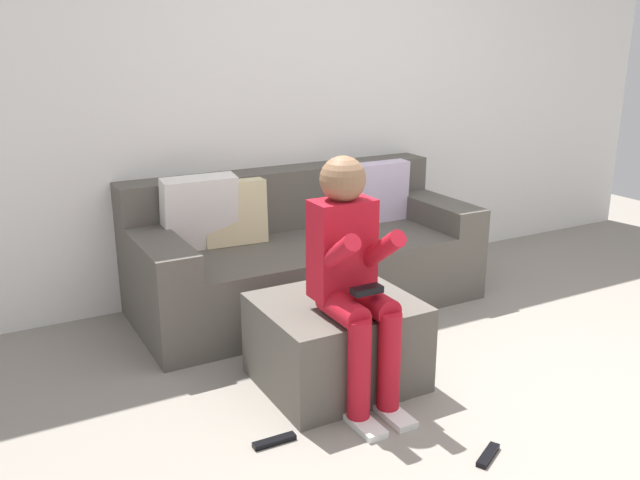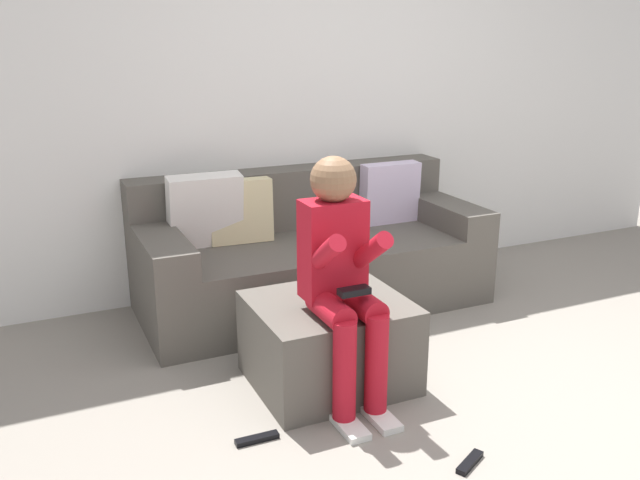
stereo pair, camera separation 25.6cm
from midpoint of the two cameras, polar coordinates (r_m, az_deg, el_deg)
ground_plane at (r=3.21m, az=16.35°, el=-14.73°), size 8.02×8.02×0.00m
wall_back at (r=4.59m, az=-2.53°, el=11.92°), size 6.17×0.10×2.49m
couch_sectional at (r=4.26m, az=-3.31°, el=-1.19°), size 2.13×0.91×0.87m
ottoman at (r=3.33m, az=-0.85°, el=-8.61°), size 0.73×0.64×0.43m
person_seated at (r=3.02m, az=0.34°, el=-2.69°), size 0.29×0.56×1.14m
remote_near_ottoman at (r=2.94m, az=11.48°, el=-17.42°), size 0.17×0.12×0.02m
remote_by_storage_bin at (r=2.98m, az=-6.43°, el=-16.55°), size 0.19×0.05×0.02m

